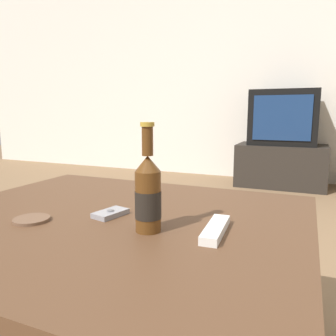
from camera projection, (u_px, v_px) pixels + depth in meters
name	position (u px, v px, depth m)	size (l,w,h in m)	color
back_wall	(265.00, 59.00, 3.49)	(8.00, 0.05, 2.60)	silver
coffee_table	(111.00, 237.00, 0.90)	(1.03, 0.88, 0.45)	brown
tv_stand	(281.00, 165.00, 3.29)	(0.85, 0.49, 0.42)	#28231E
television	(284.00, 118.00, 3.20)	(0.63, 0.43, 0.53)	black
beer_bottle	(148.00, 194.00, 0.76)	(0.06, 0.06, 0.26)	#563314
cell_phone	(110.00, 214.00, 0.89)	(0.07, 0.10, 0.02)	gray
remote_control	(216.00, 229.00, 0.76)	(0.05, 0.17, 0.02)	white
coaster	(32.00, 219.00, 0.85)	(0.09, 0.09, 0.01)	brown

